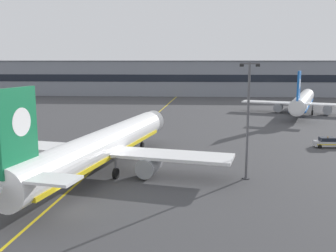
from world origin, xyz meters
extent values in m
plane|color=#3D3D3F|center=(0.00, 0.00, 0.00)|extent=(400.00, 400.00, 0.00)
cube|color=yellow|center=(0.00, 30.00, 0.00)|extent=(11.59, 179.66, 0.01)
cylinder|color=white|center=(0.56, 12.44, 3.50)|extent=(11.38, 35.98, 3.80)
cone|color=white|center=(4.67, 31.30, 3.50)|extent=(4.08, 3.31, 3.61)
cube|color=gold|center=(0.56, 12.44, 2.46)|extent=(10.69, 33.15, 0.44)
cube|color=black|center=(4.26, 29.44, 4.17)|extent=(3.02, 1.68, 0.60)
cube|color=white|center=(0.69, 13.03, 2.65)|extent=(32.29, 11.50, 0.36)
cylinder|color=gray|center=(-5.58, 13.37, 1.43)|extent=(3.01, 4.01, 2.30)
cylinder|color=black|center=(-5.19, 15.18, 1.43)|extent=(1.95, 0.59, 1.95)
cylinder|color=gray|center=(6.53, 10.73, 1.43)|extent=(3.01, 4.01, 2.30)
cylinder|color=black|center=(6.93, 12.54, 1.43)|extent=(1.95, 0.59, 1.95)
cube|color=#147042|center=(-2.80, -3.00, 8.05)|extent=(1.41, 4.78, 7.20)
cylinder|color=white|center=(-2.74, -2.70, 8.77)|extent=(0.94, 2.44, 2.40)
cube|color=white|center=(-2.93, -3.58, 4.36)|extent=(11.34, 5.08, 0.24)
cylinder|color=#4C4C51|center=(3.65, 26.61, 1.48)|extent=(0.24, 0.24, 1.60)
cylinder|color=black|center=(3.65, 26.61, 0.45)|extent=(0.58, 0.96, 0.90)
cylinder|color=#4C4C51|center=(-2.41, 11.04, 1.77)|extent=(0.24, 0.24, 1.60)
cylinder|color=black|center=(-2.41, 11.04, 0.65)|extent=(0.67, 1.36, 1.30)
cylinder|color=#4C4C51|center=(2.67, 9.93, 1.77)|extent=(0.24, 0.24, 1.60)
cylinder|color=black|center=(2.67, 9.93, 0.65)|extent=(0.67, 1.36, 1.30)
cylinder|color=white|center=(40.85, 70.00, 3.49)|extent=(15.61, 35.05, 3.79)
cone|color=white|center=(47.31, 88.11, 3.49)|extent=(4.26, 3.65, 3.60)
cone|color=white|center=(34.35, 51.80, 3.88)|extent=(3.61, 3.58, 2.84)
cube|color=blue|center=(40.85, 70.00, 2.45)|extent=(14.58, 32.32, 0.44)
cube|color=black|center=(46.67, 86.32, 4.15)|extent=(3.04, 1.99, 0.60)
cube|color=white|center=(41.05, 70.56, 2.63)|extent=(31.63, 15.21, 0.36)
cylinder|color=gray|center=(34.90, 71.70, 1.42)|extent=(3.36, 4.15, 2.29)
cylinder|color=black|center=(35.52, 73.44, 1.42)|extent=(1.89, 0.82, 1.95)
cylinder|color=gray|center=(46.53, 67.55, 1.42)|extent=(3.36, 4.15, 2.29)
cylinder|color=black|center=(47.15, 69.29, 1.42)|extent=(1.89, 0.82, 1.95)
cube|color=blue|center=(35.56, 55.18, 8.02)|extent=(1.98, 4.64, 7.17)
cylinder|color=white|center=(35.66, 55.46, 8.74)|extent=(1.22, 2.40, 2.39)
cube|color=white|center=(35.36, 54.61, 4.34)|extent=(11.26, 6.31, 0.24)
cylinder|color=#4C4C51|center=(45.70, 83.60, 1.47)|extent=(0.24, 0.24, 1.59)
cylinder|color=black|center=(45.70, 83.60, 0.45)|extent=(0.68, 0.98, 0.90)
cylinder|color=#4C4C51|center=(37.74, 68.99, 1.77)|extent=(0.24, 0.24, 1.59)
cylinder|color=black|center=(37.74, 68.99, 0.65)|extent=(0.81, 1.35, 1.29)
cylinder|color=#4C4C51|center=(42.62, 67.25, 1.77)|extent=(0.24, 0.24, 1.59)
cylinder|color=black|center=(42.62, 67.25, 0.65)|extent=(0.81, 1.35, 1.29)
cylinder|color=#515156|center=(18.06, 11.01, 6.82)|extent=(0.28, 0.28, 13.63)
cylinder|color=#333338|center=(18.06, 11.01, 0.05)|extent=(0.90, 0.90, 0.10)
cube|color=#515156|center=(18.06, 11.01, 13.48)|extent=(2.20, 0.16, 0.16)
cube|color=black|center=(17.16, 11.01, 13.28)|extent=(0.44, 0.36, 0.28)
cube|color=black|center=(18.96, 11.01, 13.28)|extent=(0.44, 0.36, 0.28)
cube|color=#B7B7BC|center=(33.52, 28.89, 0.62)|extent=(4.28, 1.99, 0.84)
cube|color=black|center=(33.42, 28.88, 1.34)|extent=(2.38, 1.69, 0.60)
cylinder|color=orange|center=(33.52, 28.89, 1.72)|extent=(0.14, 0.14, 0.14)
cube|color=yellow|center=(33.52, 28.89, 0.62)|extent=(4.07, 2.02, 0.14)
cylinder|color=black|center=(32.01, 27.94, 0.32)|extent=(0.65, 0.25, 0.64)
cylinder|color=black|center=(31.93, 29.70, 0.32)|extent=(0.65, 0.25, 0.64)
cylinder|color=black|center=(35.03, 29.84, 0.32)|extent=(0.65, 0.25, 0.64)
cone|color=orange|center=(0.88, 27.98, 0.28)|extent=(0.36, 0.36, 0.55)
cylinder|color=white|center=(0.88, 27.98, 0.30)|extent=(0.23, 0.23, 0.07)
cube|color=orange|center=(0.88, 27.98, 0.01)|extent=(0.44, 0.44, 0.03)
cube|color=gray|center=(-6.46, 123.73, 6.81)|extent=(168.37, 12.00, 13.62)
cube|color=black|center=(-6.46, 117.68, 7.21)|extent=(161.64, 0.12, 2.80)
cube|color=#595C63|center=(-6.46, 123.73, 13.82)|extent=(168.77, 12.40, 0.40)
camera|label=1|loc=(11.58, -33.57, 13.75)|focal=41.26mm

